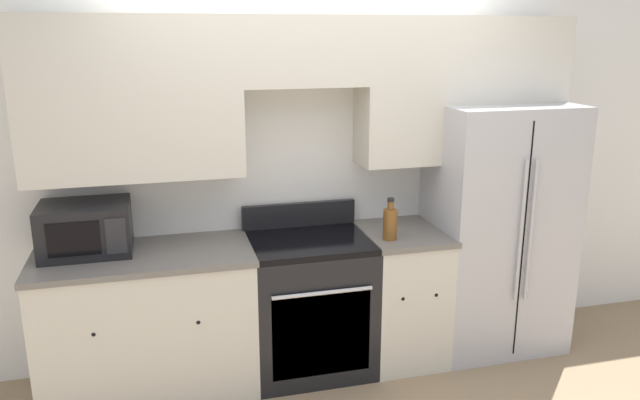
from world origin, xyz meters
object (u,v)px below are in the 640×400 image
object	(u,v)px
oven_range	(309,303)
refrigerator	(495,227)
bottle	(390,223)
microwave	(86,228)

from	to	relation	value
oven_range	refrigerator	size ratio (longest dim) A/B	0.62
bottle	microwave	bearing A→B (deg)	172.79
oven_range	microwave	bearing A→B (deg)	175.89
microwave	bottle	world-z (taller)	microwave
refrigerator	microwave	xyz separation A→B (m)	(-2.66, 0.06, 0.19)
refrigerator	bottle	size ratio (longest dim) A/B	6.35
bottle	refrigerator	bearing A→B (deg)	11.31
microwave	bottle	xyz separation A→B (m)	(1.82, -0.23, -0.04)
oven_range	bottle	bearing A→B (deg)	-15.33
oven_range	bottle	size ratio (longest dim) A/B	3.93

